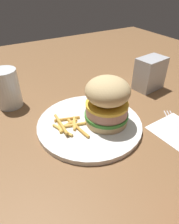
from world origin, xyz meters
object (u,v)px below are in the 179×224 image
(sandwich, at_px, (107,101))
(fries_pile, at_px, (69,125))
(napkin, at_px, (178,131))
(napkin_dispenser, at_px, (150,74))
(plate, at_px, (89,124))
(fork, at_px, (178,130))
(drink_glass, at_px, (8,91))

(sandwich, distance_m, fries_pile, 0.11)
(napkin, xyz_separation_m, napkin_dispenser, (-0.20, 0.09, 0.05))
(plate, height_order, fork, plate)
(plate, bearing_deg, sandwich, 64.38)
(fork, bearing_deg, napkin_dispenser, 155.16)
(napkin, relative_size, drink_glass, 1.03)
(plate, distance_m, sandwich, 0.08)
(fries_pile, bearing_deg, sandwich, 73.12)
(fries_pile, distance_m, napkin_dispenser, 0.32)
(napkin_dispenser, bearing_deg, napkin, 57.81)
(plate, relative_size, napkin_dispenser, 2.51)
(fries_pile, bearing_deg, napkin_dispenser, 101.84)
(fork, xyz_separation_m, napkin_dispenser, (-0.20, 0.09, 0.05))
(plate, distance_m, napkin, 0.21)
(napkin_dispenser, bearing_deg, plate, 8.46)
(sandwich, bearing_deg, napkin, 51.20)
(drink_glass, bearing_deg, fork, 44.80)
(napkin_dispenser, bearing_deg, sandwich, 14.75)
(fork, bearing_deg, sandwich, -128.27)
(drink_glass, bearing_deg, napkin_dispenser, 73.60)
(fork, distance_m, drink_glass, 0.45)
(plate, height_order, fries_pile, fries_pile)
(sandwich, distance_m, napkin_dispenser, 0.25)
(napkin, bearing_deg, fries_pile, -121.30)
(fries_pile, relative_size, napkin, 0.95)
(sandwich, bearing_deg, napkin_dispenser, 112.04)
(fries_pile, height_order, fork, fries_pile)
(napkin, relative_size, napkin_dispenser, 1.09)
(drink_glass, xyz_separation_m, napkin_dispenser, (0.12, 0.41, 0.00))
(fries_pile, bearing_deg, napkin, 58.70)
(napkin, height_order, fork, fork)
(fries_pile, relative_size, drink_glass, 0.97)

